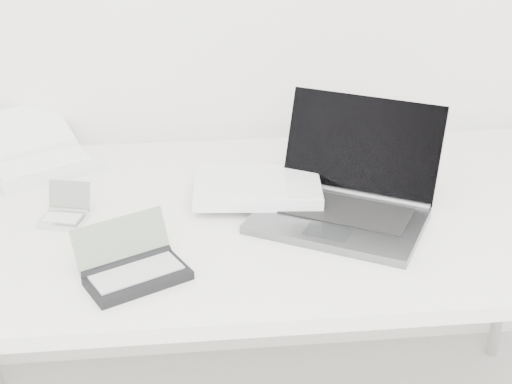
{
  "coord_description": "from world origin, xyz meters",
  "views": [
    {
      "loc": [
        -0.17,
        0.21,
        1.43
      ],
      "look_at": [
        -0.03,
        1.51,
        0.79
      ],
      "focal_mm": 50.0,
      "sensor_mm": 36.0,
      "label": 1
    }
  ],
  "objects": [
    {
      "name": "laptop_large",
      "position": [
        0.09,
        1.54,
        0.77
      ],
      "size": [
        0.53,
        0.43,
        0.22
      ],
      "rotation": [
        0.0,
        0.0,
        -0.52
      ],
      "color": "#5D5F62",
      "rests_on": "desk"
    },
    {
      "name": "desk",
      "position": [
        0.0,
        1.55,
        0.68
      ],
      "size": [
        1.6,
        0.8,
        0.73
      ],
      "color": "white",
      "rests_on": "ground"
    },
    {
      "name": "palmtop_charcoal",
      "position": [
        -0.27,
        1.31,
        0.75
      ],
      "size": [
        0.22,
        0.2,
        0.09
      ],
      "rotation": [
        0.0,
        0.0,
        0.47
      ],
      "color": "black",
      "rests_on": "desk"
    },
    {
      "name": "netbook_open_white",
      "position": [
        -0.53,
        1.83,
        0.75
      ],
      "size": [
        0.37,
        0.39,
        0.1
      ],
      "rotation": [
        0.0,
        0.0,
        0.54
      ],
      "color": "white",
      "rests_on": "desk"
    },
    {
      "name": "pda_silver",
      "position": [
        -0.42,
        1.54,
        0.75
      ],
      "size": [
        0.11,
        0.11,
        0.07
      ],
      "rotation": [
        0.0,
        0.0,
        -0.27
      ],
      "color": "silver",
      "rests_on": "desk"
    }
  ]
}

